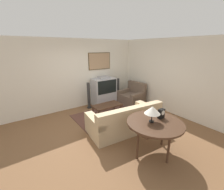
# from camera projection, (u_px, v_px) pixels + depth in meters

# --- Properties ---
(ground_plane) EXTENTS (12.00, 12.00, 0.00)m
(ground_plane) POSITION_uv_depth(u_px,v_px,m) (107.00, 128.00, 4.63)
(ground_plane) COLOR brown
(wall_back) EXTENTS (12.00, 0.10, 2.70)m
(wall_back) POSITION_uv_depth(u_px,v_px,m) (77.00, 74.00, 5.88)
(wall_back) COLOR silver
(wall_back) RESTS_ON ground_plane
(wall_right) EXTENTS (0.06, 12.00, 2.70)m
(wall_right) POSITION_uv_depth(u_px,v_px,m) (164.00, 76.00, 5.66)
(wall_right) COLOR silver
(wall_right) RESTS_ON ground_plane
(area_rug) EXTENTS (2.41, 1.66, 0.01)m
(area_rug) POSITION_uv_depth(u_px,v_px,m) (110.00, 115.00, 5.45)
(area_rug) COLOR brown
(area_rug) RESTS_ON ground_plane
(tv) EXTENTS (0.99, 0.55, 1.23)m
(tv) POSITION_uv_depth(u_px,v_px,m) (104.00, 91.00, 6.40)
(tv) COLOR #B7B7BC
(tv) RESTS_ON ground_plane
(couch) EXTENTS (2.17, 1.18, 0.85)m
(couch) POSITION_uv_depth(u_px,v_px,m) (125.00, 121.00, 4.42)
(couch) COLOR #CCB289
(couch) RESTS_ON ground_plane
(armchair) EXTENTS (0.93, 1.00, 0.94)m
(armchair) POSITION_uv_depth(u_px,v_px,m) (132.00, 97.00, 6.49)
(armchair) COLOR brown
(armchair) RESTS_ON ground_plane
(coffee_table) EXTENTS (1.02, 0.51, 0.44)m
(coffee_table) POSITION_uv_depth(u_px,v_px,m) (107.00, 106.00, 5.31)
(coffee_table) COLOR #472D1E
(coffee_table) RESTS_ON ground_plane
(console_table) EXTENTS (1.24, 1.24, 0.81)m
(console_table) POSITION_uv_depth(u_px,v_px,m) (155.00, 124.00, 3.32)
(console_table) COLOR #472D1E
(console_table) RESTS_ON ground_plane
(table_lamp) EXTENTS (0.34, 0.34, 0.37)m
(table_lamp) POSITION_uv_depth(u_px,v_px,m) (152.00, 110.00, 3.22)
(table_lamp) COLOR black
(table_lamp) RESTS_ON console_table
(mantel_clock) EXTENTS (0.15, 0.10, 0.23)m
(mantel_clock) POSITION_uv_depth(u_px,v_px,m) (161.00, 114.00, 3.45)
(mantel_clock) COLOR black
(mantel_clock) RESTS_ON console_table
(speaker_tower_left) EXTENTS (0.20, 0.20, 1.05)m
(speaker_tower_left) POSITION_uv_depth(u_px,v_px,m) (89.00, 96.00, 6.01)
(speaker_tower_left) COLOR black
(speaker_tower_left) RESTS_ON ground_plane
(speaker_tower_right) EXTENTS (0.20, 0.20, 1.05)m
(speaker_tower_right) POSITION_uv_depth(u_px,v_px,m) (118.00, 90.00, 6.82)
(speaker_tower_right) COLOR black
(speaker_tower_right) RESTS_ON ground_plane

